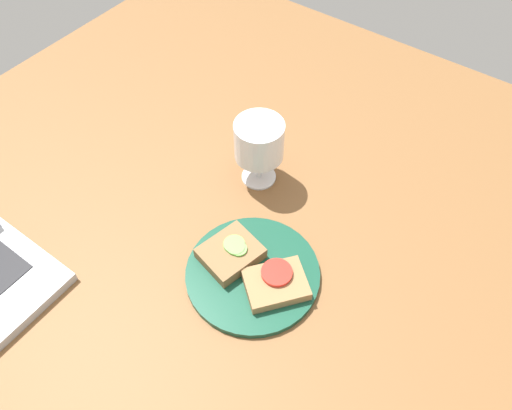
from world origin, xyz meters
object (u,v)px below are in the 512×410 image
(sandwich_with_cucumber, at_px, (231,253))
(plate, at_px, (253,273))
(wine_glass, at_px, (259,143))
(sandwich_with_tomato, at_px, (276,283))

(sandwich_with_cucumber, bearing_deg, plate, -92.55)
(plate, bearing_deg, wine_glass, 33.03)
(plate, distance_m, wine_glass, 0.23)
(sandwich_with_cucumber, xyz_separation_m, wine_glass, (0.17, 0.07, 0.07))
(plate, bearing_deg, sandwich_with_cucumber, 87.45)
(sandwich_with_tomato, bearing_deg, plate, 89.98)
(wine_glass, bearing_deg, sandwich_with_cucumber, -158.23)
(plate, relative_size, wine_glass, 1.64)
(sandwich_with_tomato, distance_m, wine_glass, 0.25)
(plate, bearing_deg, sandwich_with_tomato, -90.02)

